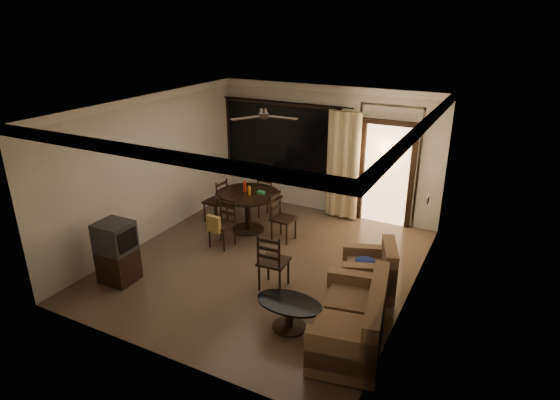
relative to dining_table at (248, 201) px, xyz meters
The scene contains 12 objects.
ground 1.58m from the dining_table, 47.00° to the right, with size 5.50×5.50×0.00m, color #7F6651.
room_shell 2.11m from the dining_table, 24.20° to the left, with size 5.50×6.70×5.50m.
dining_table is the anchor object (origin of this frame).
dining_chair_west 0.91m from the dining_table, behind, with size 0.45×0.45×0.95m.
dining_chair_east 0.91m from the dining_table, ahead, with size 0.45×0.45×0.95m.
dining_chair_south 0.92m from the dining_table, 94.72° to the right, with size 0.45×0.51×0.95m.
dining_chair_north 0.86m from the dining_table, 85.47° to the left, with size 0.45×0.45×0.95m.
tv_cabinet 2.82m from the dining_table, 108.39° to the right, with size 0.57×0.51×1.05m.
sofa 3.97m from the dining_table, 38.41° to the right, with size 1.15×1.75×0.86m.
armchair 3.12m from the dining_table, 20.35° to the right, with size 1.04×1.04×0.81m.
coffee_table 3.36m from the dining_table, 49.23° to the right, with size 0.97×0.58×0.43m.
side_chair 2.28m from the dining_table, 48.76° to the right, with size 0.47×0.47×1.00m.
Camera 1 is at (3.60, -6.41, 4.13)m, focal length 30.00 mm.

